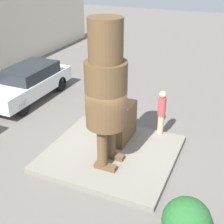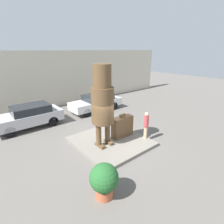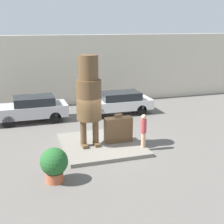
% 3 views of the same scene
% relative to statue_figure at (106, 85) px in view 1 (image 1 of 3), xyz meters
% --- Properties ---
extents(ground_plane, '(60.00, 60.00, 0.00)m').
position_rel_statue_figure_xyz_m(ground_plane, '(0.61, 0.12, -2.67)').
color(ground_plane, '#605B56').
extents(pedestal, '(3.76, 3.97, 0.17)m').
position_rel_statue_figure_xyz_m(pedestal, '(0.61, 0.12, -2.58)').
color(pedestal, slate).
rests_on(pedestal, ground_plane).
extents(statue_figure, '(1.16, 1.16, 4.27)m').
position_rel_statue_figure_xyz_m(statue_figure, '(0.00, 0.00, 0.00)').
color(statue_figure, brown).
rests_on(statue_figure, pedestal).
extents(giant_suitcase, '(1.34, 0.50, 1.42)m').
position_rel_statue_figure_xyz_m(giant_suitcase, '(1.46, 0.07, -1.88)').
color(giant_suitcase, brown).
rests_on(giant_suitcase, pedestal).
extents(tourist, '(0.27, 0.27, 1.60)m').
position_rel_statue_figure_xyz_m(tourist, '(2.33, -0.99, -1.62)').
color(tourist, tan).
rests_on(tourist, pedestal).
extents(parked_car_white, '(4.55, 1.72, 1.46)m').
position_rel_statue_figure_xyz_m(parked_car_white, '(3.23, 5.27, -1.88)').
color(parked_car_white, silver).
rests_on(parked_car_white, ground_plane).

